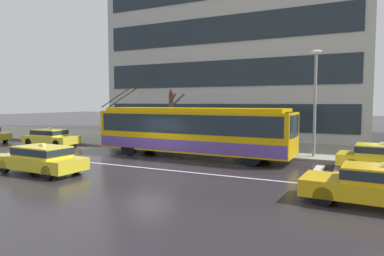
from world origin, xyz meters
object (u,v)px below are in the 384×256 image
object	(u,v)px
trolleybus	(192,130)
street_lamp	(315,93)
pedestrian_at_shelter	(253,127)
pedestrian_approaching_curb	(263,125)
bus_shelter	(206,120)
taxi_oncoming_near	(41,158)
taxi_queued_behind_bus	(50,137)
street_tree_bare	(172,115)
taxi_oncoming_far	(382,185)

from	to	relation	value
trolleybus	street_lamp	world-z (taller)	street_lamp
pedestrian_at_shelter	pedestrian_approaching_curb	bearing A→B (deg)	72.05
trolleybus	pedestrian_at_shelter	xyz separation A→B (m)	(2.94, 2.68, 0.11)
bus_shelter	street_lamp	bearing A→B (deg)	-8.19
taxi_oncoming_near	taxi_queued_behind_bus	bearing A→B (deg)	136.22
bus_shelter	pedestrian_approaching_curb	distance (m)	4.01
taxi_queued_behind_bus	street_tree_bare	distance (m)	9.24
pedestrian_at_shelter	street_lamp	xyz separation A→B (m)	(3.63, -0.03, 2.06)
taxi_oncoming_far	bus_shelter	size ratio (longest dim) A/B	1.14
taxi_oncoming_near	trolleybus	bearing A→B (deg)	59.29
street_lamp	street_tree_bare	size ratio (longest dim) A/B	1.46
bus_shelter	taxi_oncoming_near	bearing A→B (deg)	-108.10
taxi_queued_behind_bus	bus_shelter	size ratio (longest dim) A/B	1.02
taxi_oncoming_near	bus_shelter	bearing A→B (deg)	71.90
bus_shelter	street_lamp	xyz separation A→B (m)	(7.28, -1.05, 1.72)
bus_shelter	trolleybus	bearing A→B (deg)	-79.19
taxi_oncoming_far	pedestrian_approaching_curb	bearing A→B (deg)	122.56
street_tree_bare	taxi_oncoming_far	bearing A→B (deg)	-37.25
taxi_oncoming_far	street_lamp	distance (m)	9.77
trolleybus	taxi_queued_behind_bus	size ratio (longest dim) A/B	2.98
pedestrian_at_shelter	pedestrian_approaching_curb	xyz separation A→B (m)	(0.35, 1.08, 0.09)
taxi_oncoming_near	pedestrian_at_shelter	distance (m)	12.26
street_lamp	taxi_queued_behind_bus	bearing A→B (deg)	-172.06
pedestrian_approaching_curb	street_tree_bare	size ratio (longest dim) A/B	0.48
taxi_oncoming_near	street_lamp	size ratio (longest dim) A/B	0.75
taxi_oncoming_far	street_lamp	world-z (taller)	street_lamp
bus_shelter	street_tree_bare	xyz separation A→B (m)	(-2.91, 0.23, 0.26)
taxi_oncoming_near	pedestrian_approaching_curb	world-z (taller)	pedestrian_approaching_curb
taxi_oncoming_far	taxi_queued_behind_bus	world-z (taller)	same
trolleybus	taxi_oncoming_near	xyz separation A→B (m)	(-4.27, -7.18, -0.92)
street_lamp	street_tree_bare	xyz separation A→B (m)	(-10.19, 1.28, -1.46)
bus_shelter	street_tree_bare	bearing A→B (deg)	175.46
taxi_oncoming_near	pedestrian_approaching_curb	distance (m)	13.35
pedestrian_approaching_curb	bus_shelter	bearing A→B (deg)	-179.19
taxi_oncoming_far	pedestrian_at_shelter	size ratio (longest dim) A/B	2.44
pedestrian_at_shelter	street_lamp	world-z (taller)	street_lamp
taxi_oncoming_far	bus_shelter	bearing A→B (deg)	136.39
trolleybus	street_tree_bare	world-z (taller)	trolleybus
pedestrian_at_shelter	street_lamp	bearing A→B (deg)	-0.42
bus_shelter	taxi_queued_behind_bus	bearing A→B (deg)	-162.01
pedestrian_at_shelter	bus_shelter	bearing A→B (deg)	164.36
pedestrian_approaching_curb	street_tree_bare	world-z (taller)	street_tree_bare
taxi_oncoming_near	taxi_queued_behind_bus	size ratio (longest dim) A/B	1.08
pedestrian_approaching_curb	trolleybus	bearing A→B (deg)	-131.21
taxi_queued_behind_bus	street_lamp	bearing A→B (deg)	7.94
taxi_oncoming_far	street_tree_bare	xyz separation A→B (m)	(-13.21, 10.04, 1.63)
taxi_oncoming_near	street_tree_bare	world-z (taller)	street_tree_bare
pedestrian_at_shelter	street_tree_bare	distance (m)	6.70
taxi_oncoming_far	street_tree_bare	bearing A→B (deg)	142.75
trolleybus	taxi_oncoming_near	distance (m)	8.40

